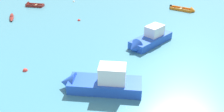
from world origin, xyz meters
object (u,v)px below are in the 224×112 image
object	(u,v)px
mooring_buoy_between_boats_right	(79,21)
mooring_buoy_outer_edge	(74,2)
rowboat_orange_near_left	(188,10)
rowboat_maroon_near_camera	(30,5)
motor_launch_blue_far_left	(149,39)
motor_launch_blue_far_back	(100,82)
kayak_maroon_distant_center	(12,17)
mooring_buoy_between_boats_left	(25,71)

from	to	relation	value
mooring_buoy_between_boats_right	mooring_buoy_outer_edge	bearing A→B (deg)	110.01
rowboat_orange_near_left	rowboat_maroon_near_camera	distance (m)	25.26
rowboat_maroon_near_camera	motor_launch_blue_far_left	bearing A→B (deg)	-31.65
rowboat_maroon_near_camera	mooring_buoy_outer_edge	xyz separation A→B (m)	(6.40, 3.31, -0.17)
motor_launch_blue_far_left	mooring_buoy_outer_edge	distance (m)	19.83
motor_launch_blue_far_back	mooring_buoy_between_boats_right	distance (m)	16.26
kayak_maroon_distant_center	rowboat_orange_near_left	xyz separation A→B (m)	(25.43, 6.55, 0.01)
kayak_maroon_distant_center	mooring_buoy_between_boats_right	distance (m)	9.79
motor_launch_blue_far_back	mooring_buoy_between_boats_right	bearing A→B (deg)	110.51
mooring_buoy_between_boats_left	motor_launch_blue_far_back	bearing A→B (deg)	-14.26
motor_launch_blue_far_left	mooring_buoy_between_boats_right	xyz separation A→B (m)	(-9.60, 6.36, -0.64)
motor_launch_blue_far_back	mooring_buoy_between_boats_right	world-z (taller)	motor_launch_blue_far_back
rowboat_maroon_near_camera	motor_launch_blue_far_back	bearing A→B (deg)	-53.53
rowboat_maroon_near_camera	mooring_buoy_outer_edge	distance (m)	7.21
mooring_buoy_between_boats_left	mooring_buoy_outer_edge	world-z (taller)	mooring_buoy_between_boats_left
kayak_maroon_distant_center	rowboat_maroon_near_camera	xyz separation A→B (m)	(0.19, 5.81, 0.01)
motor_launch_blue_far_back	motor_launch_blue_far_left	bearing A→B (deg)	66.18
mooring_buoy_outer_edge	rowboat_orange_near_left	bearing A→B (deg)	-7.77
motor_launch_blue_far_left	mooring_buoy_outer_edge	size ratio (longest dim) A/B	15.10
kayak_maroon_distant_center	rowboat_maroon_near_camera	distance (m)	5.81
mooring_buoy_between_boats_left	mooring_buoy_between_boats_right	size ratio (longest dim) A/B	1.08
kayak_maroon_distant_center	mooring_buoy_outer_edge	xyz separation A→B (m)	(6.59, 9.12, -0.16)
motor_launch_blue_far_left	mooring_buoy_outer_edge	bearing A→B (deg)	130.20
rowboat_maroon_near_camera	mooring_buoy_between_boats_left	xyz separation A→B (m)	(7.97, -18.82, -0.17)
motor_launch_blue_far_back	mooring_buoy_outer_edge	size ratio (longest dim) A/B	16.48
motor_launch_blue_far_left	mooring_buoy_between_boats_right	world-z (taller)	motor_launch_blue_far_left
motor_launch_blue_far_back	mooring_buoy_between_boats_left	size ratio (longest dim) A/B	14.60
motor_launch_blue_far_back	mooring_buoy_between_boats_left	bearing A→B (deg)	165.74
rowboat_orange_near_left	kayak_maroon_distant_center	bearing A→B (deg)	-165.57
mooring_buoy_between_boats_left	mooring_buoy_outer_edge	bearing A→B (deg)	94.05
mooring_buoy_between_boats_left	mooring_buoy_outer_edge	distance (m)	22.18
kayak_maroon_distant_center	mooring_buoy_between_boats_right	bearing A→B (deg)	2.01
kayak_maroon_distant_center	motor_launch_blue_far_left	world-z (taller)	motor_launch_blue_far_left
motor_launch_blue_far_back	rowboat_maroon_near_camera	xyz separation A→B (m)	(-15.29, 20.68, -0.57)
kayak_maroon_distant_center	rowboat_maroon_near_camera	bearing A→B (deg)	88.16
kayak_maroon_distant_center	rowboat_orange_near_left	bearing A→B (deg)	14.43
rowboat_orange_near_left	mooring_buoy_between_boats_right	world-z (taller)	rowboat_orange_near_left
kayak_maroon_distant_center	mooring_buoy_between_boats_left	distance (m)	15.35
rowboat_orange_near_left	mooring_buoy_between_boats_right	size ratio (longest dim) A/B	9.52
motor_launch_blue_far_back	rowboat_orange_near_left	xyz separation A→B (m)	(9.96, 21.41, -0.57)
mooring_buoy_between_boats_right	mooring_buoy_outer_edge	xyz separation A→B (m)	(-3.20, 8.77, 0.00)
motor_launch_blue_far_back	kayak_maroon_distant_center	xyz separation A→B (m)	(-15.47, 14.87, -0.57)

